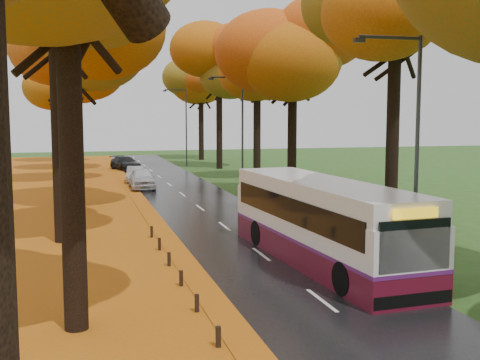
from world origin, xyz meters
name	(u,v)px	position (x,y,z in m)	size (l,w,h in m)	color
road	(197,206)	(0.00, 25.00, 0.02)	(6.50, 90.00, 0.04)	black
centre_line	(197,205)	(0.00, 25.00, 0.04)	(0.12, 90.00, 0.01)	silver
leaf_verge	(38,212)	(-9.00, 25.00, 0.01)	(12.00, 90.00, 0.02)	#9A490E
leaf_drift	(145,207)	(-3.05, 25.00, 0.04)	(0.90, 90.00, 0.01)	#BE6713
trees_left	(67,43)	(-7.18, 27.06, 9.53)	(9.20, 74.00, 13.88)	black
trees_right	(300,47)	(7.19, 26.91, 9.69)	(9.30, 74.20, 13.96)	black
bollard_row	(207,319)	(-3.70, 4.70, 0.26)	(0.11, 23.51, 0.52)	black
streetlamp_near	(411,136)	(3.95, 8.00, 4.71)	(2.45, 0.18, 8.00)	#333538
streetlamp_mid	(239,125)	(3.95, 30.00, 4.71)	(2.45, 0.18, 8.00)	#333538
streetlamp_far	(184,121)	(3.95, 52.00, 4.71)	(2.45, 0.18, 8.00)	#333538
bus	(322,220)	(1.74, 10.19, 1.61)	(3.34, 11.56, 3.00)	#520C1E
car_white	(142,178)	(-2.29, 33.91, 0.78)	(1.75, 4.34, 1.48)	silver
car_silver	(135,174)	(-2.35, 38.46, 0.66)	(1.30, 3.73, 1.23)	#9EA0A5
car_dark	(125,163)	(-2.33, 49.31, 0.69)	(1.81, 4.46, 1.29)	black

